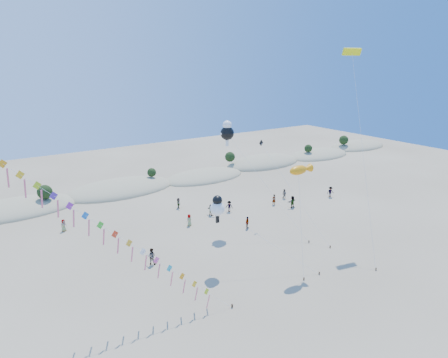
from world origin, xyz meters
TOP-DOWN VIEW (x-y plane):
  - ground at (0.00, 0.00)m, footprint 160.00×160.00m
  - dune_ridge at (1.06, 45.14)m, footprint 145.30×11.49m
  - kite_train at (-14.21, 12.82)m, footprint 22.81×9.72m
  - fish_kite at (8.06, 10.47)m, footprint 3.09×3.60m
  - cartoon_kite_low at (0.56, 14.49)m, footprint 8.75×8.02m
  - cartoon_kite_high at (7.60, 23.27)m, footprint 6.32×11.13m
  - parafoil_kite at (19.37, 14.49)m, footprint 6.63×10.65m
  - dark_kite at (12.94, 18.62)m, footprint 2.04×11.82m
  - beachgoers at (10.33, 25.25)m, footprint 40.44×15.21m

SIDE VIEW (x-z plane):
  - ground at x=0.00m, z-range 0.00..0.00m
  - dune_ridge at x=1.06m, z-range -2.67..2.90m
  - beachgoers at x=10.33m, z-range -0.09..1.80m
  - cartoon_kite_low at x=0.56m, z-range 2.81..10.93m
  - dark_kite at x=12.94m, z-range 1.74..13.08m
  - fish_kite at x=8.06m, z-range 5.05..16.19m
  - kite_train at x=-14.21m, z-range 0.44..21.39m
  - cartoon_kite_high at x=7.60m, z-range 5.65..19.80m
  - parafoil_kite at x=19.37m, z-range 10.57..33.33m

